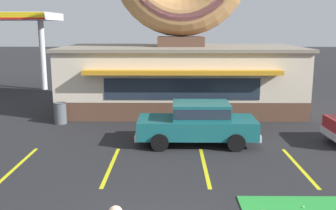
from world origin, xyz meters
TOP-DOWN VIEW (x-y plane):
  - donut_shop_building at (0.87, 13.94)m, footprint 12.30×6.75m
  - golf_ball at (3.63, 2.05)m, footprint 0.04×0.04m
  - car_teal at (1.40, 7.45)m, footprint 4.56×1.99m
  - trash_bin at (-4.70, 10.59)m, footprint 0.57×0.57m
  - parking_stripe_left at (-4.54, 5.00)m, footprint 0.12×3.60m
  - parking_stripe_mid_left at (-1.54, 5.00)m, footprint 0.12×3.60m
  - parking_stripe_centre at (1.46, 5.00)m, footprint 0.12×3.60m
  - parking_stripe_mid_right at (4.46, 5.00)m, footprint 0.12×3.60m

SIDE VIEW (x-z plane):
  - parking_stripe_left at x=-4.54m, z-range 0.00..0.01m
  - parking_stripe_mid_left at x=-1.54m, z-range 0.00..0.01m
  - parking_stripe_centre at x=1.46m, z-range 0.00..0.01m
  - parking_stripe_mid_right at x=4.46m, z-range 0.00..0.01m
  - golf_ball at x=3.63m, z-range 0.03..0.07m
  - trash_bin at x=-4.70m, z-range 0.01..0.99m
  - car_teal at x=1.40m, z-range 0.07..1.67m
  - donut_shop_building at x=0.87m, z-range -1.74..9.22m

